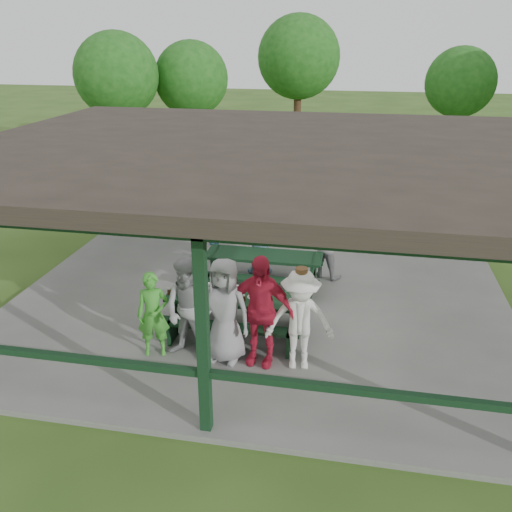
% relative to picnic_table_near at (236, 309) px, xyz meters
% --- Properties ---
extents(ground, '(90.00, 90.00, 0.00)m').
position_rel_picnic_table_near_xyz_m(ground, '(0.18, 1.20, -0.57)').
color(ground, '#304E18').
rests_on(ground, ground).
extents(concrete_slab, '(10.00, 8.00, 0.10)m').
position_rel_picnic_table_near_xyz_m(concrete_slab, '(0.18, 1.20, -0.52)').
color(concrete_slab, slate).
rests_on(concrete_slab, ground).
extents(pavilion_structure, '(10.60, 8.60, 3.24)m').
position_rel_picnic_table_near_xyz_m(pavilion_structure, '(0.18, 1.20, 2.60)').
color(pavilion_structure, black).
rests_on(pavilion_structure, concrete_slab).
extents(picnic_table_near, '(2.45, 1.39, 0.75)m').
position_rel_picnic_table_near_xyz_m(picnic_table_near, '(0.00, 0.00, 0.00)').
color(picnic_table_near, black).
rests_on(picnic_table_near, concrete_slab).
extents(picnic_table_far, '(2.45, 1.39, 0.75)m').
position_rel_picnic_table_near_xyz_m(picnic_table_far, '(0.16, 2.00, 0.00)').
color(picnic_table_far, black).
rests_on(picnic_table_far, concrete_slab).
extents(table_setting, '(2.51, 0.45, 0.10)m').
position_rel_picnic_table_near_xyz_m(table_setting, '(-0.11, 0.04, 0.31)').
color(table_setting, white).
rests_on(table_setting, picnic_table_near).
extents(contestant_green, '(0.62, 0.49, 1.49)m').
position_rel_picnic_table_near_xyz_m(contestant_green, '(-1.19, -0.93, 0.27)').
color(contestant_green, green).
rests_on(contestant_green, concrete_slab).
extents(contestant_grey_left, '(1.00, 0.85, 1.79)m').
position_rel_picnic_table_near_xyz_m(contestant_grey_left, '(-0.55, -0.94, 0.42)').
color(contestant_grey_left, gray).
rests_on(contestant_grey_left, concrete_slab).
extents(contestant_grey_mid, '(0.95, 0.69, 1.80)m').
position_rel_picnic_table_near_xyz_m(contestant_grey_mid, '(0.02, -0.86, 0.43)').
color(contestant_grey_mid, gray).
rests_on(contestant_grey_mid, concrete_slab).
extents(contestant_red, '(1.16, 0.59, 1.91)m').
position_rel_picnic_table_near_xyz_m(contestant_red, '(0.60, -0.84, 0.48)').
color(contestant_red, '#C01E39').
rests_on(contestant_red, concrete_slab).
extents(contestant_white_fedora, '(1.17, 0.77, 1.76)m').
position_rel_picnic_table_near_xyz_m(contestant_white_fedora, '(1.25, -0.86, 0.39)').
color(contestant_white_fedora, white).
rests_on(contestant_white_fedora, concrete_slab).
extents(spectator_lblue, '(1.45, 0.81, 1.49)m').
position_rel_picnic_table_near_xyz_m(spectator_lblue, '(-0.05, 2.71, 0.28)').
color(spectator_lblue, '#80AFC6').
rests_on(spectator_lblue, concrete_slab).
extents(spectator_blue, '(0.81, 0.66, 1.92)m').
position_rel_picnic_table_near_xyz_m(spectator_blue, '(-1.46, 3.29, 0.49)').
color(spectator_blue, teal).
rests_on(spectator_blue, concrete_slab).
extents(spectator_grey, '(0.94, 0.85, 1.57)m').
position_rel_picnic_table_near_xyz_m(spectator_grey, '(1.42, 2.80, 0.32)').
color(spectator_grey, gray).
rests_on(spectator_grey, concrete_slab).
extents(pickup_truck, '(5.29, 2.91, 1.40)m').
position_rel_picnic_table_near_xyz_m(pickup_truck, '(3.36, 10.94, 0.13)').
color(pickup_truck, silver).
rests_on(pickup_truck, ground).
extents(farm_trailer, '(3.71, 1.76, 1.30)m').
position_rel_picnic_table_near_xyz_m(farm_trailer, '(-3.28, 8.42, 0.07)').
color(farm_trailer, navy).
rests_on(farm_trailer, ground).
extents(tree_far_left, '(3.15, 3.15, 4.93)m').
position_rel_picnic_table_near_xyz_m(tree_far_left, '(-5.34, 14.96, 2.76)').
color(tree_far_left, '#332114').
rests_on(tree_far_left, ground).
extents(tree_left, '(3.87, 3.87, 6.04)m').
position_rel_picnic_table_near_xyz_m(tree_left, '(-1.16, 18.55, 3.52)').
color(tree_left, '#332114').
rests_on(tree_left, ground).
extents(tree_mid, '(3.00, 3.00, 4.69)m').
position_rel_picnic_table_near_xyz_m(tree_mid, '(6.04, 17.36, 2.59)').
color(tree_mid, '#332114').
rests_on(tree_mid, ground).
extents(tree_edge_left, '(3.39, 3.39, 5.30)m').
position_rel_picnic_table_near_xyz_m(tree_edge_left, '(-7.87, 13.03, 3.01)').
color(tree_edge_left, '#332114').
rests_on(tree_edge_left, ground).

